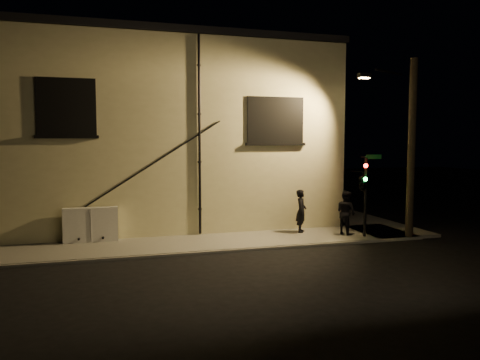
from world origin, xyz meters
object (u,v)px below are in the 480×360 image
object	(u,v)px
pedestrian_b	(346,212)
traffic_signal	(363,182)
utility_cabinet	(91,225)
pedestrian_a	(301,211)
streetlamp_pole	(409,145)

from	to	relation	value
pedestrian_b	traffic_signal	world-z (taller)	traffic_signal
pedestrian_b	utility_cabinet	bearing A→B (deg)	66.82
utility_cabinet	pedestrian_a	xyz separation A→B (m)	(8.73, -0.51, 0.25)
utility_cabinet	streetlamp_pole	distance (m)	13.22
traffic_signal	utility_cabinet	bearing A→B (deg)	168.32
pedestrian_b	traffic_signal	xyz separation A→B (m)	(0.31, -0.78, 1.36)
pedestrian_a	traffic_signal	xyz separation A→B (m)	(1.97, -1.70, 1.36)
utility_cabinet	pedestrian_a	distance (m)	8.75
pedestrian_b	streetlamp_pole	distance (m)	3.79
utility_cabinet	pedestrian_a	world-z (taller)	pedestrian_a
traffic_signal	streetlamp_pole	world-z (taller)	streetlamp_pole
utility_cabinet	traffic_signal	size ratio (longest dim) A/B	0.61
pedestrian_a	streetlamp_pole	world-z (taller)	streetlamp_pole
pedestrian_a	streetlamp_pole	bearing A→B (deg)	-88.58
streetlamp_pole	utility_cabinet	bearing A→B (deg)	168.51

